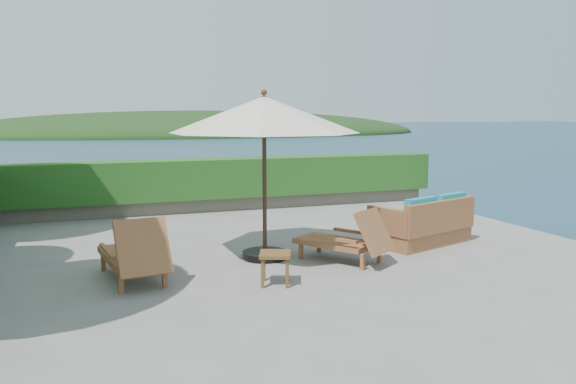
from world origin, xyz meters
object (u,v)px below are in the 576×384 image
object	(u,v)px
lounge_right	(347,239)
wicker_loveseat	(423,225)
patio_umbrella	(264,117)
lounge_left	(134,253)
side_table	(275,258)

from	to	relation	value
lounge_right	wicker_loveseat	xyz separation A→B (m)	(1.99, 0.73, -0.02)
patio_umbrella	lounge_right	size ratio (longest dim) A/B	2.40
lounge_right	lounge_left	bearing A→B (deg)	145.64
patio_umbrella	lounge_left	distance (m)	3.11
lounge_right	side_table	size ratio (longest dim) A/B	2.98
lounge_right	side_table	bearing A→B (deg)	173.56
lounge_left	side_table	xyz separation A→B (m)	(1.95, -0.86, -0.04)
patio_umbrella	side_table	world-z (taller)	patio_umbrella
lounge_left	side_table	size ratio (longest dim) A/B	3.22
patio_umbrella	lounge_left	bearing A→B (deg)	-164.02
lounge_right	patio_umbrella	bearing A→B (deg)	116.88
side_table	wicker_loveseat	distance (m)	3.85
side_table	wicker_loveseat	world-z (taller)	wicker_loveseat
lounge_right	wicker_loveseat	distance (m)	2.12
patio_umbrella	side_table	xyz separation A→B (m)	(-0.31, -1.50, -2.07)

